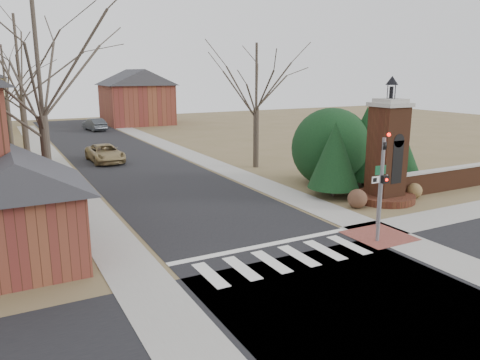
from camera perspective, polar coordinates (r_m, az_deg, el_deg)
ground at (r=16.78m, az=7.05°, el=-10.46°), size 120.00×120.00×0.00m
main_street at (r=36.29m, az=-13.24°, el=2.13°), size 8.00×70.00×0.01m
cross_street at (r=14.68m, az=13.98°, el=-14.36°), size 120.00×8.00×0.01m
crosswalk_zone at (r=17.39m, az=5.53°, el=-9.53°), size 8.00×2.20×0.02m
stop_bar at (r=18.56m, az=2.95°, el=-7.99°), size 8.00×0.35×0.02m
sidewalk_right_main at (r=37.91m, az=-5.63°, el=2.88°), size 2.00×60.00×0.02m
sidewalk_left at (r=35.36m, az=-21.39°, el=1.30°), size 2.00×60.00×0.02m
curb_apron at (r=20.41m, az=16.60°, el=-6.55°), size 2.40×2.40×0.02m
traffic_signal_pole at (r=19.08m, az=16.92°, el=0.13°), size 0.28×0.41×4.50m
sign_post at (r=21.09m, az=16.62°, el=-0.43°), size 0.90×0.07×2.75m
brick_gate_monument at (r=25.49m, az=17.42°, el=2.28°), size 3.20×3.20×6.47m
brick_garden_wall at (r=29.12m, az=23.47°, el=0.05°), size 7.50×0.50×1.30m
garage_left at (r=17.59m, az=-25.63°, el=-2.86°), size 4.80×4.80×4.29m
house_distant_right at (r=62.92m, az=-12.55°, el=10.00°), size 8.80×8.80×7.30m
evergreen_near at (r=25.72m, az=11.44°, el=3.01°), size 2.80×2.80×4.10m
evergreen_mid at (r=28.72m, az=15.07°, el=4.46°), size 3.40×3.40×4.70m
evergreen_far at (r=29.54m, az=19.16°, el=3.04°), size 2.40×2.40×3.30m
evergreen_mass at (r=28.74m, az=11.08°, el=4.27°), size 4.80×4.80×4.80m
bare_tree_0 at (r=21.64m, az=-23.60°, el=14.73°), size 8.05×8.05×11.15m
bare_tree_1 at (r=34.61m, az=-25.57°, el=14.08°), size 8.40×8.40×11.64m
bare_tree_2 at (r=47.55m, az=-26.90°, el=12.12°), size 7.35×7.35×10.19m
bare_tree_3 at (r=32.94m, az=2.02°, el=13.09°), size 7.00×7.00×9.70m
pickup_truck at (r=36.80m, az=-16.12°, el=3.15°), size 2.31×4.81×1.32m
distant_car at (r=57.08m, az=-17.31°, el=6.48°), size 2.15×4.51×1.43m
dry_shrub_left at (r=24.08m, az=14.12°, el=-2.22°), size 0.97×0.97×0.97m
dry_shrub_right at (r=26.90m, az=20.49°, el=-1.23°), size 0.83×0.83×0.83m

